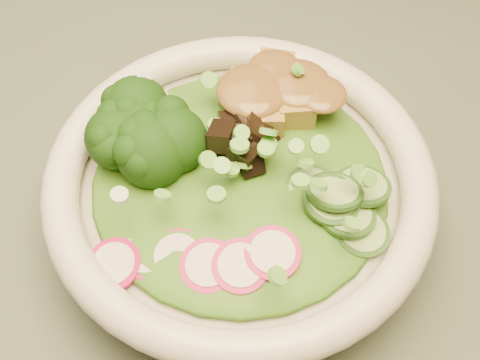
{
  "coord_description": "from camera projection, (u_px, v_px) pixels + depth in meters",
  "views": [
    {
      "loc": [
        0.12,
        -0.31,
        1.17
      ],
      "look_at": [
        0.12,
        -0.05,
        0.81
      ],
      "focal_mm": 50.0,
      "sensor_mm": 36.0,
      "label": 1
    }
  ],
  "objects": [
    {
      "name": "tofu_cubes",
      "position": [
        272.0,
        103.0,
        0.47
      ],
      "size": [
        0.1,
        0.09,
        0.04
      ],
      "primitive_type": null,
      "rotation": [
        0.0,
        0.0,
        -0.36
      ],
      "color": "olive",
      "rests_on": "salad_bowl"
    },
    {
      "name": "scallion_garnish",
      "position": [
        240.0,
        158.0,
        0.43
      ],
      "size": [
        0.19,
        0.19,
        0.02
      ],
      "primitive_type": null,
      "color": "#64B43F",
      "rests_on": "salad_bowl"
    },
    {
      "name": "dining_table",
      "position": [
        106.0,
        241.0,
        0.62
      ],
      "size": [
        1.2,
        0.8,
        0.75
      ],
      "color": "black",
      "rests_on": "ground"
    },
    {
      "name": "lettuce_bed",
      "position": [
        240.0,
        179.0,
        0.45
      ],
      "size": [
        0.2,
        0.2,
        0.02
      ],
      "primitive_type": "ellipsoid",
      "color": "#286014",
      "rests_on": "salad_bowl"
    },
    {
      "name": "radish_slices",
      "position": [
        208.0,
        259.0,
        0.41
      ],
      "size": [
        0.11,
        0.07,
        0.02
      ],
      "primitive_type": null,
      "rotation": [
        0.0,
        0.0,
        -0.36
      ],
      "color": "#AF0D4C",
      "rests_on": "salad_bowl"
    },
    {
      "name": "salad_bowl",
      "position": [
        240.0,
        196.0,
        0.46
      ],
      "size": [
        0.26,
        0.26,
        0.07
      ],
      "rotation": [
        0.0,
        0.0,
        -0.36
      ],
      "color": "silver",
      "rests_on": "dining_table"
    },
    {
      "name": "mushroom_heap",
      "position": [
        246.0,
        154.0,
        0.44
      ],
      "size": [
        0.09,
        0.09,
        0.04
      ],
      "primitive_type": null,
      "rotation": [
        0.0,
        0.0,
        -0.36
      ],
      "color": "black",
      "rests_on": "salad_bowl"
    },
    {
      "name": "peanut_sauce",
      "position": [
        273.0,
        90.0,
        0.46
      ],
      "size": [
        0.07,
        0.05,
        0.02
      ],
      "primitive_type": "ellipsoid",
      "color": "brown",
      "rests_on": "tofu_cubes"
    },
    {
      "name": "cucumber_slices",
      "position": [
        334.0,
        198.0,
        0.42
      ],
      "size": [
        0.09,
        0.09,
        0.04
      ],
      "primitive_type": null,
      "rotation": [
        0.0,
        0.0,
        -0.36
      ],
      "color": "#9ACC71",
      "rests_on": "salad_bowl"
    },
    {
      "name": "broccoli_florets",
      "position": [
        153.0,
        143.0,
        0.44
      ],
      "size": [
        0.1,
        0.09,
        0.04
      ],
      "primitive_type": null,
      "rotation": [
        0.0,
        0.0,
        -0.36
      ],
      "color": "black",
      "rests_on": "salad_bowl"
    }
  ]
}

